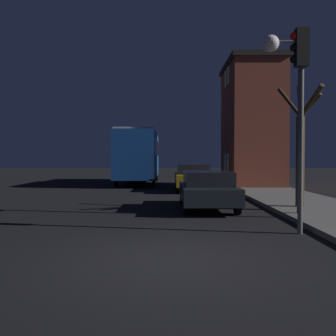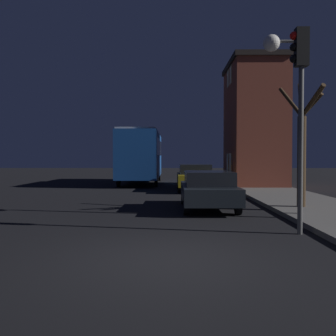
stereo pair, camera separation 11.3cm
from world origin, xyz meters
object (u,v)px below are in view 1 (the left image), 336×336
at_px(bare_tree, 303,145).
at_px(car_near_lane, 209,189).
at_px(car_mid_lane, 194,177).
at_px(streetlamp, 286,79).
at_px(traffic_light, 302,88).
at_px(bus, 140,153).

height_order(bare_tree, car_near_lane, bare_tree).
distance_m(car_near_lane, car_mid_lane, 7.28).
bearing_deg(car_near_lane, streetlamp, -43.80).
height_order(traffic_light, car_near_lane, traffic_light).
height_order(traffic_light, bare_tree, traffic_light).
height_order(bare_tree, bus, bare_tree).
xyz_separation_m(car_near_lane, car_mid_lane, (-0.04, 7.28, 0.06)).
bearing_deg(car_near_lane, bare_tree, -9.05).
bearing_deg(streetlamp, bare_tree, 54.54).
bearing_deg(bare_tree, streetlamp, -125.46).
relative_size(streetlamp, car_near_lane, 1.22).
xyz_separation_m(bare_tree, bus, (-6.63, 13.75, -0.10)).
height_order(streetlamp, car_mid_lane, streetlamp).
distance_m(bare_tree, bus, 15.26).
height_order(streetlamp, traffic_light, streetlamp).
height_order(streetlamp, car_near_lane, streetlamp).
distance_m(streetlamp, traffic_light, 2.51).
xyz_separation_m(bus, car_mid_lane, (3.43, -5.96, -1.39)).
bearing_deg(traffic_light, bare_tree, 69.90).
bearing_deg(traffic_light, car_mid_lane, 98.68).
xyz_separation_m(streetlamp, car_mid_lane, (-2.13, 9.29, -3.40)).
distance_m(streetlamp, bus, 16.35).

